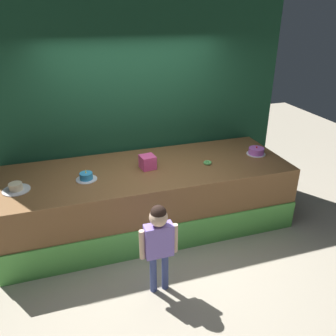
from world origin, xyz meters
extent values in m
plane|color=#ADA38E|center=(0.00, 0.00, 0.00)|extent=(12.00, 12.00, 0.00)
cube|color=brown|center=(0.00, 0.67, 0.45)|extent=(3.81, 1.34, 0.89)
cube|color=#59B24C|center=(0.00, -0.01, 0.20)|extent=(3.81, 0.02, 0.40)
cube|color=#19472D|center=(0.00, 1.44, 1.55)|extent=(4.56, 0.08, 3.10)
cylinder|color=#3F4C8C|center=(-0.29, -0.59, 0.24)|extent=(0.07, 0.07, 0.48)
cylinder|color=#3F4C8C|center=(-0.15, -0.59, 0.24)|extent=(0.07, 0.07, 0.48)
cube|color=#8C72D8|center=(-0.22, -0.59, 0.66)|extent=(0.30, 0.13, 0.37)
cylinder|color=beige|center=(-0.40, -0.59, 0.65)|extent=(0.06, 0.06, 0.34)
cylinder|color=beige|center=(-0.04, -0.59, 0.65)|extent=(0.06, 0.06, 0.34)
sphere|color=beige|center=(-0.22, -0.59, 0.94)|extent=(0.19, 0.19, 0.19)
sphere|color=black|center=(-0.22, -0.59, 0.99)|extent=(0.16, 0.16, 0.16)
cube|color=#F34D96|center=(0.00, 0.66, 0.98)|extent=(0.21, 0.21, 0.18)
torus|color=#59B259|center=(0.81, 0.54, 0.91)|extent=(0.11, 0.11, 0.04)
cylinder|color=silver|center=(-1.62, 0.54, 0.90)|extent=(0.32, 0.32, 0.01)
cylinder|color=beige|center=(-1.62, 0.54, 0.94)|extent=(0.15, 0.15, 0.08)
cylinder|color=silver|center=(-0.81, 0.57, 0.90)|extent=(0.26, 0.26, 0.01)
cylinder|color=#3399D8|center=(-0.81, 0.57, 0.94)|extent=(0.16, 0.16, 0.08)
cone|color=#F2E566|center=(-0.81, 0.57, 1.01)|extent=(0.02, 0.02, 0.06)
cylinder|color=silver|center=(1.62, 0.64, 0.90)|extent=(0.27, 0.27, 0.01)
cylinder|color=#CC66D8|center=(1.62, 0.64, 0.94)|extent=(0.22, 0.22, 0.09)
sphere|color=red|center=(1.62, 0.64, 1.00)|extent=(0.03, 0.03, 0.03)
camera|label=1|loc=(-1.01, -3.37, 2.84)|focal=36.86mm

